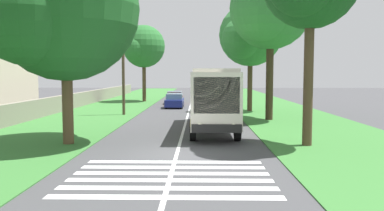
{
  "coord_description": "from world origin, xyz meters",
  "views": [
    {
      "loc": [
        -16.81,
        -0.98,
        3.49
      ],
      "look_at": [
        6.63,
        -0.54,
        1.6
      ],
      "focal_mm": 37.34,
      "sensor_mm": 36.0,
      "label": 1
    }
  ],
  "objects_px": {
    "trailing_car_0": "(175,101)",
    "roadside_tree_right_0": "(249,37)",
    "trailing_car_2": "(207,94)",
    "roadside_tree_right_2": "(268,11)",
    "trailing_car_1": "(175,98)",
    "coach_bus": "(213,95)",
    "roadside_tree_left_1": "(143,48)",
    "roadside_tree_left_2": "(61,11)",
    "utility_pole": "(123,65)"
  },
  "relations": [
    {
      "from": "roadside_tree_left_1",
      "to": "roadside_tree_left_2",
      "type": "height_order",
      "value": "roadside_tree_left_2"
    },
    {
      "from": "coach_bus",
      "to": "roadside_tree_right_0",
      "type": "relative_size",
      "value": 1.14
    },
    {
      "from": "trailing_car_2",
      "to": "roadside_tree_right_0",
      "type": "distance_m",
      "value": 20.15
    },
    {
      "from": "trailing_car_0",
      "to": "trailing_car_1",
      "type": "bearing_deg",
      "value": 3.22
    },
    {
      "from": "coach_bus",
      "to": "roadside_tree_right_0",
      "type": "bearing_deg",
      "value": -16.36
    },
    {
      "from": "trailing_car_1",
      "to": "roadside_tree_left_2",
      "type": "distance_m",
      "value": 27.69
    },
    {
      "from": "trailing_car_0",
      "to": "roadside_tree_right_0",
      "type": "xyz_separation_m",
      "value": [
        -3.62,
        -7.06,
        6.15
      ]
    },
    {
      "from": "trailing_car_0",
      "to": "roadside_tree_left_1",
      "type": "xyz_separation_m",
      "value": [
        8.67,
        4.38,
        5.98
      ]
    },
    {
      "from": "roadside_tree_right_0",
      "to": "roadside_tree_right_2",
      "type": "bearing_deg",
      "value": -175.94
    },
    {
      "from": "trailing_car_1",
      "to": "trailing_car_2",
      "type": "xyz_separation_m",
      "value": [
        9.78,
        -3.88,
        0.0
      ]
    },
    {
      "from": "trailing_car_1",
      "to": "roadside_tree_right_2",
      "type": "height_order",
      "value": "roadside_tree_right_2"
    },
    {
      "from": "coach_bus",
      "to": "trailing_car_2",
      "type": "distance_m",
      "value": 31.48
    },
    {
      "from": "coach_bus",
      "to": "utility_pole",
      "type": "bearing_deg",
      "value": 39.42
    },
    {
      "from": "trailing_car_0",
      "to": "roadside_tree_right_2",
      "type": "bearing_deg",
      "value": -145.05
    },
    {
      "from": "coach_bus",
      "to": "roadside_tree_left_1",
      "type": "height_order",
      "value": "roadside_tree_left_1"
    },
    {
      "from": "roadside_tree_left_1",
      "to": "roadside_tree_left_2",
      "type": "relative_size",
      "value": 0.92
    },
    {
      "from": "roadside_tree_left_1",
      "to": "roadside_tree_right_0",
      "type": "xyz_separation_m",
      "value": [
        -12.29,
        -11.44,
        0.18
      ]
    },
    {
      "from": "trailing_car_1",
      "to": "trailing_car_0",
      "type": "bearing_deg",
      "value": -176.78
    },
    {
      "from": "trailing_car_2",
      "to": "roadside_tree_right_0",
      "type": "relative_size",
      "value": 0.44
    },
    {
      "from": "roadside_tree_right_0",
      "to": "utility_pole",
      "type": "distance_m",
      "value": 11.82
    },
    {
      "from": "roadside_tree_right_2",
      "to": "coach_bus",
      "type": "bearing_deg",
      "value": 141.89
    },
    {
      "from": "roadside_tree_left_1",
      "to": "roadside_tree_right_0",
      "type": "distance_m",
      "value": 16.79
    },
    {
      "from": "roadside_tree_left_2",
      "to": "roadside_tree_right_0",
      "type": "bearing_deg",
      "value": -32.21
    },
    {
      "from": "trailing_car_1",
      "to": "roadside_tree_right_0",
      "type": "bearing_deg",
      "value": -140.99
    },
    {
      "from": "coach_bus",
      "to": "roadside_tree_left_2",
      "type": "relative_size",
      "value": 1.09
    },
    {
      "from": "trailing_car_0",
      "to": "utility_pole",
      "type": "xyz_separation_m",
      "value": [
        -7.47,
        3.8,
        3.48
      ]
    },
    {
      "from": "coach_bus",
      "to": "trailing_car_1",
      "type": "relative_size",
      "value": 2.6
    },
    {
      "from": "roadside_tree_right_2",
      "to": "roadside_tree_left_2",
      "type": "bearing_deg",
      "value": 131.98
    },
    {
      "from": "trailing_car_0",
      "to": "roadside_tree_right_2",
      "type": "height_order",
      "value": "roadside_tree_right_2"
    },
    {
      "from": "trailing_car_1",
      "to": "trailing_car_2",
      "type": "distance_m",
      "value": 10.52
    },
    {
      "from": "trailing_car_1",
      "to": "roadside_tree_left_1",
      "type": "bearing_deg",
      "value": 51.91
    },
    {
      "from": "coach_bus",
      "to": "roadside_tree_left_1",
      "type": "bearing_deg",
      "value": 17.32
    },
    {
      "from": "coach_bus",
      "to": "roadside_tree_left_2",
      "type": "bearing_deg",
      "value": 124.55
    },
    {
      "from": "roadside_tree_right_2",
      "to": "utility_pole",
      "type": "distance_m",
      "value": 12.48
    },
    {
      "from": "trailing_car_2",
      "to": "roadside_tree_right_2",
      "type": "relative_size",
      "value": 0.38
    },
    {
      "from": "coach_bus",
      "to": "roadside_tree_left_1",
      "type": "xyz_separation_m",
      "value": [
        24.85,
        7.75,
        4.5
      ]
    },
    {
      "from": "coach_bus",
      "to": "roadside_tree_right_2",
      "type": "xyz_separation_m",
      "value": [
        5.35,
        -4.2,
        5.89
      ]
    },
    {
      "from": "trailing_car_2",
      "to": "roadside_tree_right_0",
      "type": "bearing_deg",
      "value": -169.55
    },
    {
      "from": "roadside_tree_left_2",
      "to": "utility_pole",
      "type": "bearing_deg",
      "value": -1.24
    },
    {
      "from": "coach_bus",
      "to": "roadside_tree_right_2",
      "type": "bearing_deg",
      "value": -38.11
    },
    {
      "from": "roadside_tree_left_2",
      "to": "roadside_tree_right_0",
      "type": "xyz_separation_m",
      "value": [
        17.71,
        -11.16,
        0.33
      ]
    },
    {
      "from": "trailing_car_2",
      "to": "roadside_tree_right_0",
      "type": "xyz_separation_m",
      "value": [
        -18.87,
        -3.48,
        6.15
      ]
    },
    {
      "from": "trailing_car_0",
      "to": "roadside_tree_left_1",
      "type": "relative_size",
      "value": 0.46
    },
    {
      "from": "roadside_tree_right_2",
      "to": "utility_pole",
      "type": "height_order",
      "value": "roadside_tree_right_2"
    },
    {
      "from": "roadside_tree_left_1",
      "to": "utility_pole",
      "type": "relative_size",
      "value": 1.18
    },
    {
      "from": "trailing_car_0",
      "to": "roadside_tree_left_2",
      "type": "distance_m",
      "value": 22.49
    },
    {
      "from": "trailing_car_1",
      "to": "utility_pole",
      "type": "distance_m",
      "value": 13.85
    },
    {
      "from": "trailing_car_0",
      "to": "trailing_car_2",
      "type": "relative_size",
      "value": 1.0
    },
    {
      "from": "coach_bus",
      "to": "roadside_tree_left_1",
      "type": "distance_m",
      "value": 26.42
    },
    {
      "from": "roadside_tree_left_2",
      "to": "roadside_tree_right_2",
      "type": "bearing_deg",
      "value": -48.02
    }
  ]
}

